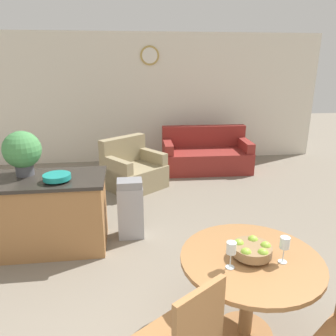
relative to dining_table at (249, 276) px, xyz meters
name	(u,v)px	position (x,y,z in m)	size (l,w,h in m)	color
wall_back	(138,99)	(-0.63, 5.12, 0.78)	(8.00, 0.09, 2.70)	silver
dining_table	(249,276)	(0.00, 0.00, 0.00)	(1.06, 1.06, 0.73)	#9E6B3D
fruit_bowl	(252,249)	(0.00, 0.00, 0.23)	(0.29, 0.29, 0.13)	olive
wine_glass_left	(231,249)	(-0.20, -0.10, 0.32)	(0.07, 0.07, 0.20)	silver
wine_glass_right	(285,244)	(0.20, -0.09, 0.32)	(0.07, 0.07, 0.20)	silver
kitchen_island	(45,213)	(-1.87, 1.59, -0.13)	(1.43, 0.74, 0.88)	#9E6B3D
teal_bowl	(57,177)	(-1.66, 1.45, 0.36)	(0.30, 0.30, 0.08)	teal
potted_plant	(22,151)	(-2.07, 1.72, 0.60)	(0.42, 0.42, 0.51)	#4C4C51
trash_bin	(130,209)	(-0.88, 1.73, -0.19)	(0.32, 0.24, 0.76)	#9E9EA3
couch	(206,156)	(0.69, 4.25, -0.28)	(1.76, 0.93, 0.86)	maroon
armchair	(133,171)	(-0.81, 3.44, -0.28)	(1.20, 1.19, 0.86)	#998966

